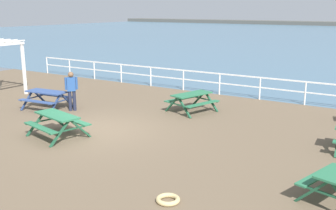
% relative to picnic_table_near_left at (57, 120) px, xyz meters
% --- Properties ---
extents(ground_plane, '(30.00, 24.00, 0.20)m').
position_rel_picnic_table_near_left_xyz_m(ground_plane, '(0.67, 1.31, -0.68)').
color(ground_plane, brown).
extents(seaward_railing, '(23.07, 0.07, 1.08)m').
position_rel_picnic_table_near_left_xyz_m(seaward_railing, '(0.67, 9.06, 0.17)').
color(seaward_railing, white).
rests_on(seaward_railing, ground).
extents(picnic_table_near_left, '(2.08, 1.86, 0.80)m').
position_rel_picnic_table_near_left_xyz_m(picnic_table_near_left, '(0.00, 0.00, 0.00)').
color(picnic_table_near_left, '#286B47').
rests_on(picnic_table_near_left, ground).
extents(picnic_table_near_right, '(1.95, 1.71, 0.80)m').
position_rel_picnic_table_near_left_xyz_m(picnic_table_near_right, '(-3.30, 2.44, 0.00)').
color(picnic_table_near_right, '#334C84').
rests_on(picnic_table_near_right, ground).
extents(picnic_table_seaward, '(1.96, 2.16, 0.80)m').
position_rel_picnic_table_near_left_xyz_m(picnic_table_seaward, '(2.19, 5.34, 0.00)').
color(picnic_table_seaward, '#286B47').
rests_on(picnic_table_seaward, ground).
extents(visitor, '(0.40, 0.40, 1.66)m').
position_rel_picnic_table_near_left_xyz_m(visitor, '(-2.15, 2.79, 0.36)').
color(visitor, '#1E2338').
rests_on(visitor, ground).
extents(rope_coil, '(0.55, 0.55, 0.11)m').
position_rel_picnic_table_near_left_xyz_m(rope_coil, '(5.64, -1.97, -0.53)').
color(rope_coil, tan).
rests_on(rope_coil, ground).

